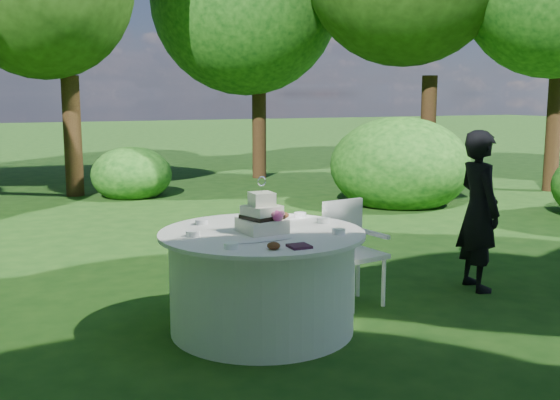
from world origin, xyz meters
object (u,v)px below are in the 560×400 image
object	(u,v)px
cake	(262,217)
table	(262,280)
napkins	(299,246)
chair	(350,244)
guest	(479,210)

from	to	relation	value
cake	table	bearing A→B (deg)	77.83
napkins	chair	size ratio (longest dim) A/B	0.16
guest	chair	xyz separation A→B (m)	(-1.28, 0.12, -0.22)
napkins	guest	distance (m)	2.33
napkins	cake	distance (m)	0.58
guest	table	xyz separation A→B (m)	(-2.23, -0.18, -0.35)
napkins	chair	bearing A→B (deg)	44.20
guest	cake	xyz separation A→B (m)	(-2.23, -0.21, 0.14)
cake	chair	world-z (taller)	cake
napkins	chair	world-z (taller)	chair
napkins	cake	xyz separation A→B (m)	(-0.04, 0.57, 0.10)
cake	guest	bearing A→B (deg)	5.30
guest	chair	bearing A→B (deg)	95.42
table	napkins	bearing A→B (deg)	-87.04
napkins	cake	world-z (taller)	cake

